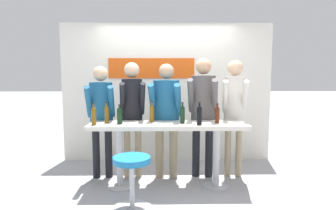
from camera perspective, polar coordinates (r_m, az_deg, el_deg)
ground_plane at (r=4.46m, az=0.02°, el=-15.41°), size 40.00×40.00×0.00m
back_wall at (r=5.52m, az=-0.27°, el=2.36°), size 3.82×0.12×2.52m
tasting_table at (r=4.23m, az=0.02°, el=-5.70°), size 2.22×0.51×0.93m
bar_stool at (r=3.69m, az=-6.89°, el=-12.97°), size 0.47×0.47×0.65m
person_far_left at (r=4.69m, az=-12.59°, el=-0.79°), size 0.45×0.57×1.74m
person_left at (r=4.62m, az=-6.84°, el=-0.12°), size 0.42×0.56×1.79m
person_center_left at (r=4.58m, az=-0.32°, el=-0.65°), size 0.52×0.62×1.77m
person_center at (r=4.65m, az=6.69°, el=0.18°), size 0.51×0.63×1.85m
person_center_right at (r=4.75m, az=12.52°, el=0.27°), size 0.43×0.57×1.83m
wine_bottle_0 at (r=4.09m, az=6.00°, el=-1.80°), size 0.07×0.07×0.31m
wine_bottle_1 at (r=4.18m, az=-13.95°, el=-1.87°), size 0.07×0.07×0.30m
wine_bottle_2 at (r=4.33m, az=-11.61°, el=-1.57°), size 0.06×0.06×0.29m
wine_bottle_3 at (r=4.30m, az=-3.10°, el=-1.46°), size 0.06×0.06×0.30m
wine_bottle_4 at (r=4.20m, az=-9.21°, el=-1.86°), size 0.07×0.07×0.27m
wine_bottle_5 at (r=4.27m, az=9.37°, el=-1.70°), size 0.06×0.06×0.28m
wine_bottle_6 at (r=4.20m, az=2.78°, el=-1.65°), size 0.07×0.07×0.30m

